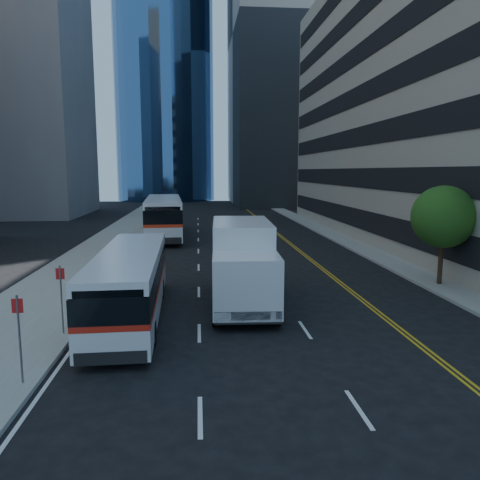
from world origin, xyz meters
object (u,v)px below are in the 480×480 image
(bus_front, at_px, (131,282))
(bus_rear, at_px, (164,216))
(street_tree, at_px, (443,217))
(box_truck, at_px, (243,262))

(bus_front, relative_size, bus_rear, 0.78)
(street_tree, height_order, box_truck, street_tree)
(street_tree, xyz_separation_m, bus_rear, (-15.60, 20.09, -1.70))
(bus_front, bearing_deg, bus_rear, 89.35)
(bus_front, distance_m, bus_rear, 24.06)
(bus_front, bearing_deg, box_truck, 18.02)
(box_truck, bearing_deg, bus_front, -158.01)
(box_truck, bearing_deg, bus_rear, 105.26)
(bus_rear, bearing_deg, street_tree, -55.73)
(box_truck, bearing_deg, street_tree, 14.79)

